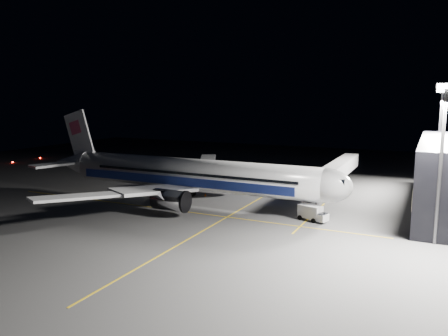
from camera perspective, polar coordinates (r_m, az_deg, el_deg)
ground at (r=79.94m, az=-4.26°, el=-4.54°), size 200.00×200.00×0.00m
guide_line_main at (r=75.58m, az=2.35°, el=-5.32°), size 0.25×80.00×0.01m
guide_line_cross at (r=74.96m, az=-6.56°, el=-5.49°), size 70.00×0.25×0.01m
guide_line_side at (r=81.28m, az=13.01°, el=-4.52°), size 0.25×40.00×0.01m
airliner at (r=79.42m, az=-4.98°, el=-0.83°), size 61.48×54.22×16.64m
jet_bridge at (r=88.12m, az=14.28°, el=-0.47°), size 3.60×34.40×6.30m
floodlight_mast_north at (r=99.44m, az=26.34°, el=4.45°), size 2.40×0.68×20.70m
floodlight_mast_south at (r=61.57m, az=26.57°, el=2.12°), size 2.40×0.67×20.70m
service_truck at (r=69.30m, az=11.50°, el=-5.75°), size 5.02×3.37×2.39m
baggage_tug at (r=92.28m, az=-7.94°, el=-2.20°), size 2.83×2.39×1.87m
safety_cone_a at (r=92.85m, az=-1.05°, el=-2.41°), size 0.36×0.36×0.54m
safety_cone_b at (r=84.81m, az=-2.46°, el=-3.50°), size 0.42×0.42×0.63m
safety_cone_c at (r=86.87m, az=-4.61°, el=-3.26°), size 0.35×0.35×0.52m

